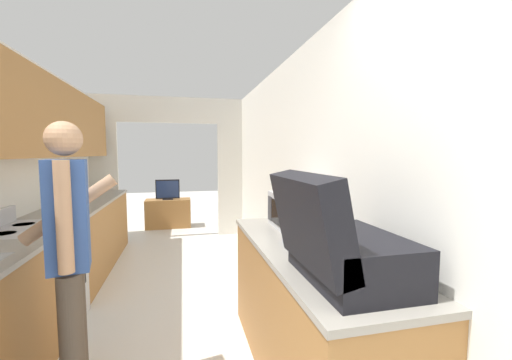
# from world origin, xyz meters

# --- Properties ---
(wall_left) EXTENTS (0.38, 7.47, 2.50)m
(wall_left) POSITION_xyz_m (-1.24, 2.40, 1.55)
(wall_left) COLOR silver
(wall_left) RESTS_ON ground_plane
(wall_right) EXTENTS (0.06, 7.47, 2.50)m
(wall_right) POSITION_xyz_m (1.34, 1.93, 1.25)
(wall_right) COLOR silver
(wall_right) RESTS_ON ground_plane
(wall_far_with_doorway) EXTENTS (3.01, 0.06, 2.50)m
(wall_far_with_doorway) POSITION_xyz_m (0.00, 5.10, 1.45)
(wall_far_with_doorway) COLOR silver
(wall_far_with_doorway) RESTS_ON ground_plane
(counter_left) EXTENTS (0.62, 4.05, 0.91)m
(counter_left) POSITION_xyz_m (-1.01, 3.05, 0.46)
(counter_left) COLOR #9E6B38
(counter_left) RESTS_ON ground_plane
(counter_right) EXTENTS (0.62, 1.88, 0.91)m
(counter_right) POSITION_xyz_m (1.01, 1.22, 0.46)
(counter_right) COLOR #9E6B38
(counter_right) RESTS_ON ground_plane
(range_oven) EXTENTS (0.66, 0.73, 1.05)m
(range_oven) POSITION_xyz_m (-1.00, 2.22, 0.46)
(range_oven) COLOR #B7B7BC
(range_oven) RESTS_ON ground_plane
(person) EXTENTS (0.55, 0.42, 1.70)m
(person) POSITION_xyz_m (-0.42, 1.30, 0.92)
(person) COLOR #4C4238
(person) RESTS_ON ground_plane
(suitcase) EXTENTS (0.54, 0.65, 0.52)m
(suitcase) POSITION_xyz_m (0.93, 0.67, 1.09)
(suitcase) COLOR black
(suitcase) RESTS_ON counter_right
(microwave) EXTENTS (0.35, 0.48, 0.28)m
(microwave) POSITION_xyz_m (1.11, 1.73, 1.05)
(microwave) COLOR #B7B7BC
(microwave) RESTS_ON counter_right
(book_stack) EXTENTS (0.26, 0.26, 0.08)m
(book_stack) POSITION_xyz_m (1.01, 1.24, 0.95)
(book_stack) COLOR #2D4C99
(book_stack) RESTS_ON counter_right
(tv_cabinet) EXTENTS (0.89, 0.42, 0.58)m
(tv_cabinet) POSITION_xyz_m (-0.08, 5.94, 0.29)
(tv_cabinet) COLOR #9E6B38
(tv_cabinet) RESTS_ON ground_plane
(television) EXTENTS (0.47, 0.16, 0.41)m
(television) POSITION_xyz_m (-0.08, 5.90, 0.78)
(television) COLOR black
(television) RESTS_ON tv_cabinet
(knife) EXTENTS (0.13, 0.31, 0.02)m
(knife) POSITION_xyz_m (-0.99, 2.74, 0.92)
(knife) COLOR #B7B7BC
(knife) RESTS_ON counter_left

